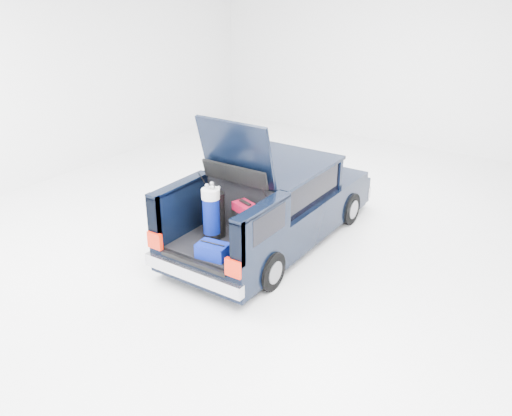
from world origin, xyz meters
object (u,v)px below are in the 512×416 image
Objects in this scene: black_golf_bag at (218,214)px; blue_duffel at (213,251)px; blue_golf_bag at (211,214)px; car at (275,205)px; red_suitcase at (245,222)px.

blue_duffel is at bearing -80.35° from black_golf_bag.
blue_golf_bag is at bearing 121.65° from blue_duffel.
red_suitcase is (0.24, -1.26, 0.23)m from car.
blue_duffel is (0.38, -0.47, -0.32)m from blue_golf_bag.
car reaches higher than blue_golf_bag.
car is 1.45m from black_golf_bag.
red_suitcase is at bearing 77.58° from blue_duffel.
car reaches higher than blue_duffel.
black_golf_bag is at bearing 72.28° from blue_golf_bag.
black_golf_bag is at bearing 113.17° from blue_duffel.
red_suitcase is 0.54m from blue_golf_bag.
blue_duffel is at bearing -84.97° from car.
black_golf_bag is (-0.42, -0.14, 0.07)m from red_suitcase.
blue_golf_bag is (-0.44, -0.28, 0.13)m from red_suitcase.
blue_golf_bag reaches higher than black_golf_bag.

